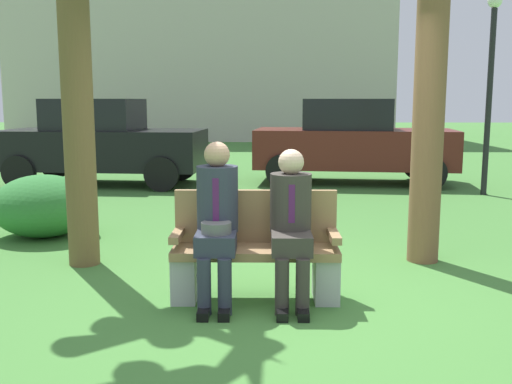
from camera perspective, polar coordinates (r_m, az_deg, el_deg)
name	(u,v)px	position (r m, az deg, el deg)	size (l,w,h in m)	color
ground_plane	(296,307)	(4.84, 3.86, -11.10)	(80.00, 80.00, 0.00)	#407833
park_bench	(255,252)	(4.94, -0.05, -5.83)	(1.37, 0.44, 0.90)	#99754C
seated_man_left	(217,215)	(4.76, -3.83, -2.25)	(0.34, 0.72, 1.32)	#2D3342
seated_man_right	(291,219)	(4.76, 3.43, -2.59)	(0.34, 0.72, 1.26)	#38332D
shrub_near_bench	(43,206)	(7.62, -19.95, -1.27)	(1.22, 1.11, 0.76)	#2E7532
parked_car_near	(102,142)	(11.96, -14.75, 4.69)	(4.02, 1.99, 1.68)	black
parked_car_far	(352,142)	(11.93, 9.32, 4.85)	(4.06, 2.08, 1.68)	#591E19
street_lamp	(491,73)	(11.03, 21.80, 10.66)	(0.24, 0.24, 3.43)	black
building_backdrop	(205,33)	(26.92, -4.92, 15.09)	(16.38, 6.67, 9.10)	beige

